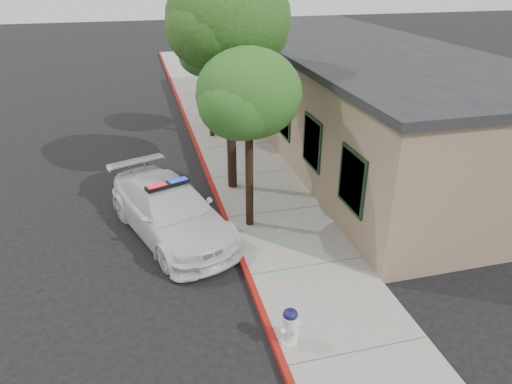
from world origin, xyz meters
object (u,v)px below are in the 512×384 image
(police_car, at_px, (170,210))
(street_tree_mid, at_px, (229,24))
(street_tree_far, at_px, (209,52))
(fire_hydrant, at_px, (290,326))
(street_tree_near, at_px, (249,98))
(clapboard_building, at_px, (348,92))

(police_car, bearing_deg, street_tree_mid, 26.38)
(street_tree_far, bearing_deg, fire_hydrant, -92.68)
(police_car, height_order, fire_hydrant, police_car)
(fire_hydrant, xyz_separation_m, street_tree_near, (0.36, 4.86, 3.41))
(police_car, bearing_deg, street_tree_far, 51.93)
(clapboard_building, relative_size, fire_hydrant, 24.24)
(street_tree_near, relative_size, street_tree_mid, 0.72)
(fire_hydrant, height_order, street_tree_mid, street_tree_mid)
(police_car, bearing_deg, street_tree_near, -26.75)
(clapboard_building, distance_m, street_tree_near, 9.06)
(clapboard_building, height_order, fire_hydrant, clapboard_building)
(clapboard_building, distance_m, police_car, 10.48)
(clapboard_building, height_order, police_car, clapboard_building)
(fire_hydrant, bearing_deg, street_tree_far, 67.08)
(street_tree_far, bearing_deg, street_tree_near, -91.74)
(clapboard_building, relative_size, police_car, 3.64)
(street_tree_mid, bearing_deg, clapboard_building, 32.79)
(street_tree_near, distance_m, street_tree_mid, 3.12)
(fire_hydrant, distance_m, street_tree_near, 5.95)
(police_car, xyz_separation_m, street_tree_mid, (2.34, 2.44, 4.75))
(street_tree_mid, distance_m, street_tree_far, 5.58)
(fire_hydrant, xyz_separation_m, street_tree_mid, (0.40, 7.58, 4.94))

